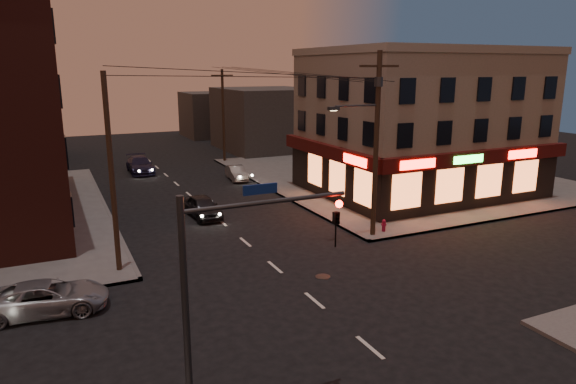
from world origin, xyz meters
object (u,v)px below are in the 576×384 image
sedan_near (203,207)px  sedan_mid (237,173)px  suv_cross (47,297)px  sedan_far (140,165)px  fire_hydrant (384,225)px

sedan_near → sedan_mid: size_ratio=1.12×
sedan_mid → suv_cross: bearing=-121.0°
sedan_near → sedan_mid: sedan_near is taller
sedan_near → sedan_far: (-1.15, 16.25, 0.04)m
sedan_far → sedan_near: bearing=-85.1°
sedan_near → sedan_far: 16.29m
sedan_near → sedan_far: sedan_far is taller
suv_cross → sedan_far: 27.64m
sedan_near → fire_hydrant: bearing=-44.8°
sedan_near → suv_cross: bearing=-134.1°
sedan_far → fire_hydrant: size_ratio=7.14×
fire_hydrant → sedan_mid: bearing=98.8°
sedan_mid → fire_hydrant: 17.56m
sedan_far → fire_hydrant: 25.80m
sedan_far → suv_cross: bearing=-105.9°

